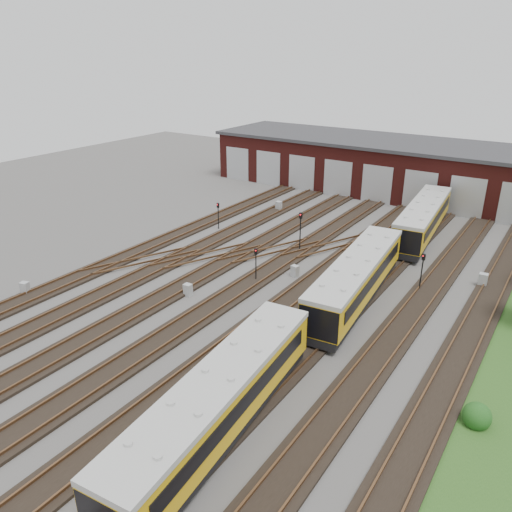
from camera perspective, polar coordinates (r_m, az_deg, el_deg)
The scene contains 14 objects.
ground at distance 32.51m, azimuth -5.39°, elevation -8.97°, with size 120.00×120.00×0.00m, color #4C4A47.
track_network at distance 32.93m, azimuth -4.98°, elevation -8.28°, with size 30.40×70.00×0.33m.
maintenance_shed at distance 65.22m, azimuth 17.27°, elevation 9.54°, with size 51.00×12.50×6.35m.
metro_train at distance 36.09m, azimuth 11.43°, elevation -2.54°, with size 4.05×46.94×3.05m.
signal_mast_0 at distance 50.24m, azimuth -4.34°, elevation 5.00°, with size 0.25×0.23×2.71m.
signal_mast_1 at distance 38.67m, azimuth -0.01°, elevation -0.49°, with size 0.26×0.26×2.75m.
signal_mast_2 at distance 44.56m, azimuth 5.09°, elevation 3.35°, with size 0.29×0.27×3.59m.
signal_mast_3 at distance 39.09m, azimuth 18.46°, elevation -1.24°, with size 0.27×0.26×2.99m.
relay_cabinet_0 at distance 40.95m, azimuth -24.90°, elevation -3.36°, with size 0.58×0.48×0.96m, color #A6A9AB.
relay_cabinet_1 at distance 56.48m, azimuth 2.61°, elevation 5.75°, with size 0.61×0.51×1.02m, color #A6A9AB.
relay_cabinet_2 at distance 37.25m, azimuth -7.79°, elevation -3.87°, with size 0.57×0.47×0.95m, color #A6A9AB.
relay_cabinet_3 at distance 40.10m, azimuth 4.47°, elevation -1.72°, with size 0.56×0.46×0.93m, color #A6A9AB.
relay_cabinet_4 at distance 42.08m, azimuth 24.50°, elevation -2.51°, with size 0.64×0.53×1.06m, color #A6A9AB.
bush_0 at distance 27.51m, azimuth 23.99°, elevation -16.06°, with size 1.39×1.39×1.39m, color #184C15.
Camera 1 is at (17.73, -21.24, 17.08)m, focal length 35.00 mm.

